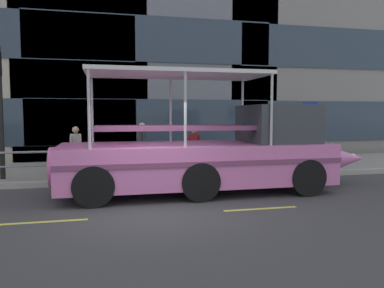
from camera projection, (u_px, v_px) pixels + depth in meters
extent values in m
plane|color=#3D3D3F|center=(154.00, 206.00, 9.01)|extent=(120.00, 120.00, 0.00)
cube|color=gray|center=(136.00, 169.00, 14.45)|extent=(32.00, 4.80, 0.18)
cube|color=#B2ADA3|center=(142.00, 180.00, 12.03)|extent=(32.00, 0.18, 0.18)
cube|color=#DBD64C|center=(42.00, 222.00, 7.70)|extent=(1.80, 0.12, 0.01)
cube|color=#DBD64C|center=(261.00, 209.00, 8.77)|extent=(1.80, 0.12, 0.01)
cube|color=#2D3D4C|center=(154.00, 122.00, 17.24)|extent=(11.20, 0.06, 2.05)
cube|color=#2D3D4C|center=(154.00, 39.00, 16.94)|extent=(11.20, 0.06, 2.05)
cube|color=gray|center=(293.00, 3.00, 23.77)|extent=(11.63, 10.20, 18.47)
cube|color=#2D3D4C|center=(339.00, 121.00, 19.38)|extent=(10.70, 0.06, 2.03)
cube|color=#2D3D4C|center=(341.00, 48.00, 19.08)|extent=(10.70, 0.06, 2.03)
cylinder|color=gray|center=(175.00, 149.00, 12.54)|extent=(11.54, 0.07, 0.07)
cylinder|color=gray|center=(175.00, 162.00, 12.57)|extent=(11.54, 0.06, 0.06)
cylinder|color=gray|center=(53.00, 165.00, 11.71)|extent=(0.09, 0.09, 0.86)
cylinder|color=gray|center=(116.00, 164.00, 12.14)|extent=(0.09, 0.09, 0.86)
cylinder|color=gray|center=(175.00, 162.00, 12.57)|extent=(0.09, 0.09, 0.86)
cylinder|color=gray|center=(229.00, 160.00, 13.00)|extent=(0.09, 0.09, 0.86)
cylinder|color=gray|center=(280.00, 159.00, 13.43)|extent=(0.09, 0.09, 0.86)
cylinder|color=gray|center=(328.00, 157.00, 13.86)|extent=(0.09, 0.09, 0.86)
cylinder|color=black|center=(0.00, 114.00, 11.62)|extent=(0.16, 0.16, 4.10)
cylinder|color=#4C4F54|center=(310.00, 135.00, 14.16)|extent=(0.08, 0.08, 2.46)
cube|color=navy|center=(311.00, 112.00, 14.04)|extent=(0.60, 0.04, 0.76)
cube|color=white|center=(311.00, 112.00, 14.02)|extent=(0.24, 0.01, 0.36)
cube|color=pink|center=(197.00, 163.00, 10.58)|extent=(7.47, 2.45, 1.11)
cone|color=pink|center=(340.00, 159.00, 11.60)|extent=(1.68, 1.06, 1.06)
cylinder|color=pink|center=(57.00, 167.00, 9.75)|extent=(0.37, 1.06, 1.06)
cube|color=#783F64|center=(209.00, 164.00, 9.36)|extent=(7.47, 0.04, 0.12)
sphere|color=white|center=(352.00, 157.00, 11.69)|extent=(0.22, 0.22, 0.22)
cube|color=#33383D|center=(277.00, 124.00, 11.04)|extent=(1.87, 2.06, 1.08)
cube|color=silver|center=(177.00, 74.00, 10.26)|extent=(4.85, 2.25, 0.10)
cylinder|color=#B2B2B7|center=(242.00, 111.00, 11.90)|extent=(0.07, 0.07, 1.87)
cylinder|color=#B2B2B7|center=(272.00, 110.00, 9.81)|extent=(0.07, 0.07, 1.87)
cylinder|color=#B2B2B7|center=(171.00, 110.00, 11.38)|extent=(0.07, 0.07, 1.87)
cylinder|color=#B2B2B7|center=(185.00, 110.00, 9.29)|extent=(0.07, 0.07, 1.87)
cylinder|color=#B2B2B7|center=(92.00, 110.00, 10.87)|extent=(0.07, 0.07, 1.87)
cylinder|color=#B2B2B7|center=(89.00, 109.00, 8.77)|extent=(0.07, 0.07, 1.87)
cube|color=#783F64|center=(174.00, 127.00, 10.95)|extent=(4.46, 0.28, 0.12)
cube|color=#783F64|center=(181.00, 128.00, 9.81)|extent=(4.46, 0.28, 0.12)
cylinder|color=black|center=(271.00, 166.00, 12.33)|extent=(1.00, 0.28, 1.00)
cylinder|color=black|center=(307.00, 178.00, 10.14)|extent=(1.00, 0.28, 1.00)
cylinder|color=black|center=(182.00, 169.00, 11.66)|extent=(1.00, 0.28, 1.00)
cylinder|color=black|center=(200.00, 182.00, 9.47)|extent=(1.00, 0.28, 1.00)
cylinder|color=black|center=(96.00, 172.00, 11.07)|extent=(1.00, 0.28, 1.00)
cylinder|color=black|center=(93.00, 186.00, 8.89)|extent=(1.00, 0.28, 1.00)
cylinder|color=black|center=(252.00, 157.00, 13.98)|extent=(0.11, 0.11, 0.83)
cylinder|color=black|center=(253.00, 157.00, 14.12)|extent=(0.11, 0.11, 0.83)
cube|color=#B7B2A8|center=(253.00, 138.00, 13.99)|extent=(0.35, 0.35, 0.59)
cylinder|color=#B7B2A8|center=(251.00, 139.00, 13.82)|extent=(0.07, 0.07, 0.53)
cylinder|color=#B7B2A8|center=(255.00, 139.00, 14.17)|extent=(0.07, 0.07, 0.53)
sphere|color=tan|center=(253.00, 127.00, 13.96)|extent=(0.23, 0.23, 0.23)
cylinder|color=#1E2338|center=(192.00, 160.00, 13.57)|extent=(0.10, 0.10, 0.77)
cylinder|color=#1E2338|center=(196.00, 160.00, 13.53)|extent=(0.10, 0.10, 0.77)
cube|color=maroon|center=(194.00, 142.00, 13.50)|extent=(0.33, 0.28, 0.55)
cylinder|color=maroon|center=(189.00, 142.00, 13.55)|extent=(0.07, 0.07, 0.49)
cylinder|color=maroon|center=(199.00, 142.00, 13.45)|extent=(0.07, 0.07, 0.49)
sphere|color=beige|center=(194.00, 130.00, 13.47)|extent=(0.21, 0.21, 0.21)
cylinder|color=black|center=(143.00, 158.00, 13.86)|extent=(0.11, 0.11, 0.86)
cylinder|color=black|center=(142.00, 158.00, 13.70)|extent=(0.11, 0.11, 0.86)
cube|color=#38383D|center=(142.00, 138.00, 13.72)|extent=(0.30, 0.37, 0.61)
cylinder|color=#38383D|center=(144.00, 138.00, 13.93)|extent=(0.07, 0.07, 0.55)
cylinder|color=#38383D|center=(140.00, 139.00, 13.52)|extent=(0.07, 0.07, 0.55)
sphere|color=beige|center=(142.00, 126.00, 13.69)|extent=(0.24, 0.24, 0.24)
cylinder|color=black|center=(74.00, 163.00, 12.59)|extent=(0.10, 0.10, 0.80)
cylinder|color=black|center=(78.00, 162.00, 12.73)|extent=(0.10, 0.10, 0.80)
cube|color=#B7B2A8|center=(76.00, 142.00, 12.61)|extent=(0.34, 0.33, 0.57)
cylinder|color=#B7B2A8|center=(71.00, 143.00, 12.44)|extent=(0.07, 0.07, 0.51)
cylinder|color=#B7B2A8|center=(81.00, 143.00, 12.77)|extent=(0.07, 0.07, 0.51)
sphere|color=tan|center=(75.00, 130.00, 12.57)|extent=(0.22, 0.22, 0.22)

